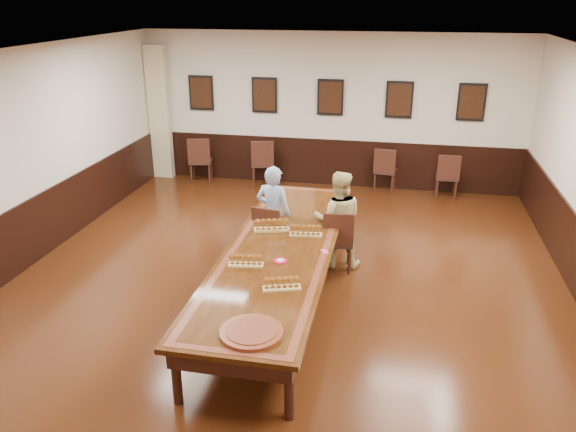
% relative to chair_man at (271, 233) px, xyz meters
% --- Properties ---
extents(floor, '(8.00, 10.00, 0.02)m').
position_rel_chair_man_xyz_m(floor, '(0.37, -1.03, -0.49)').
color(floor, black).
rests_on(floor, ground).
extents(ceiling, '(8.00, 10.00, 0.02)m').
position_rel_chair_man_xyz_m(ceiling, '(0.37, -1.03, 2.73)').
color(ceiling, white).
rests_on(ceiling, floor).
extents(wall_back, '(8.00, 0.02, 3.20)m').
position_rel_chair_man_xyz_m(wall_back, '(0.37, 3.98, 1.12)').
color(wall_back, beige).
rests_on(wall_back, floor).
extents(wall_left, '(0.02, 10.00, 3.20)m').
position_rel_chair_man_xyz_m(wall_left, '(-3.64, -1.03, 1.12)').
color(wall_left, beige).
rests_on(wall_left, floor).
extents(chair_man, '(0.52, 0.56, 0.95)m').
position_rel_chair_man_xyz_m(chair_man, '(0.00, 0.00, 0.00)').
color(chair_man, black).
rests_on(chair_man, floor).
extents(chair_woman, '(0.51, 0.54, 0.96)m').
position_rel_chair_man_xyz_m(chair_woman, '(1.02, -0.02, 0.00)').
color(chair_woman, black).
rests_on(chair_woman, floor).
extents(spare_chair_a, '(0.58, 0.61, 1.02)m').
position_rel_chair_man_xyz_m(spare_chair_a, '(-2.41, 3.58, 0.03)').
color(spare_chair_a, black).
rests_on(spare_chair_a, floor).
extents(spare_chair_b, '(0.59, 0.62, 1.02)m').
position_rel_chair_man_xyz_m(spare_chair_b, '(-1.03, 3.66, 0.03)').
color(spare_chair_b, black).
rests_on(spare_chair_b, floor).
extents(spare_chair_c, '(0.49, 0.53, 0.95)m').
position_rel_chair_man_xyz_m(spare_chair_c, '(1.59, 3.76, -0.00)').
color(spare_chair_c, black).
rests_on(spare_chair_c, floor).
extents(spare_chair_d, '(0.44, 0.48, 0.94)m').
position_rel_chair_man_xyz_m(spare_chair_d, '(2.83, 3.58, -0.01)').
color(spare_chair_d, black).
rests_on(spare_chair_d, floor).
extents(person_man, '(0.61, 0.46, 1.52)m').
position_rel_chair_man_xyz_m(person_man, '(0.02, 0.10, 0.28)').
color(person_man, '#4571AD').
rests_on(person_man, floor).
extents(person_woman, '(0.81, 0.67, 1.50)m').
position_rel_chair_man_xyz_m(person_woman, '(1.01, 0.08, 0.27)').
color(person_woman, '#D2C283').
rests_on(person_woman, floor).
extents(pink_phone, '(0.13, 0.15, 0.01)m').
position_rel_chair_man_xyz_m(pink_phone, '(0.97, -1.07, 0.28)').
color(pink_phone, '#E84D7D').
rests_on(pink_phone, conference_table).
extents(curtain, '(0.45, 0.18, 2.90)m').
position_rel_chair_man_xyz_m(curtain, '(-3.38, 3.79, 0.97)').
color(curtain, tan).
rests_on(curtain, floor).
extents(wainscoting, '(8.00, 10.00, 1.00)m').
position_rel_chair_man_xyz_m(wainscoting, '(0.37, -1.03, 0.02)').
color(wainscoting, black).
rests_on(wainscoting, floor).
extents(conference_table, '(1.40, 5.00, 0.76)m').
position_rel_chair_man_xyz_m(conference_table, '(0.37, -1.03, 0.13)').
color(conference_table, black).
rests_on(conference_table, floor).
extents(posters, '(6.14, 0.04, 0.74)m').
position_rel_chair_man_xyz_m(posters, '(0.37, 3.91, 1.42)').
color(posters, black).
rests_on(posters, wall_back).
extents(flight_a, '(0.53, 0.28, 0.19)m').
position_rel_chair_man_xyz_m(flight_a, '(0.13, -0.52, 0.36)').
color(flight_a, '#AF9149').
rests_on(flight_a, conference_table).
extents(flight_b, '(0.47, 0.19, 0.17)m').
position_rel_chair_man_xyz_m(flight_b, '(0.64, -0.60, 0.35)').
color(flight_b, '#AF9149').
rests_on(flight_b, conference_table).
extents(flight_c, '(0.45, 0.19, 0.16)m').
position_rel_chair_man_xyz_m(flight_c, '(0.06, -1.66, 0.35)').
color(flight_c, '#AF9149').
rests_on(flight_c, conference_table).
extents(flight_d, '(0.46, 0.26, 0.16)m').
position_rel_chair_man_xyz_m(flight_d, '(0.62, -2.15, 0.35)').
color(flight_d, '#AF9149').
rests_on(flight_d, conference_table).
extents(red_plate_grp, '(0.18, 0.18, 0.02)m').
position_rel_chair_man_xyz_m(red_plate_grp, '(0.46, -1.46, 0.28)').
color(red_plate_grp, red).
rests_on(red_plate_grp, conference_table).
extents(carved_platter, '(0.78, 0.78, 0.05)m').
position_rel_chair_man_xyz_m(carved_platter, '(0.52, -3.10, 0.30)').
color(carved_platter, '#552011').
rests_on(carved_platter, conference_table).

